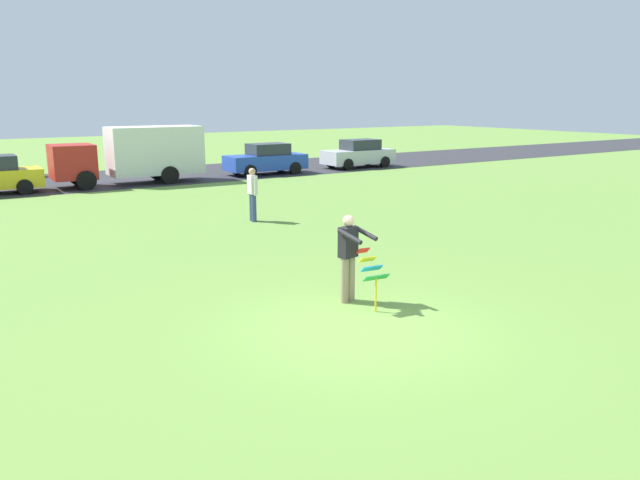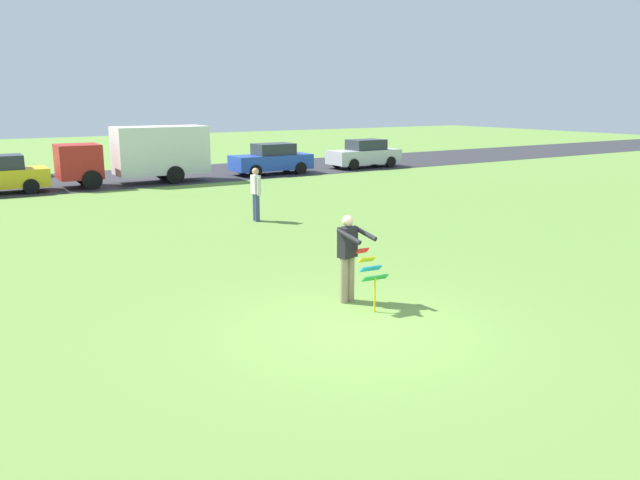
{
  "view_description": "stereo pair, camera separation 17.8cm",
  "coord_description": "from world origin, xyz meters",
  "px_view_note": "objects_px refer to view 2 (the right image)",
  "views": [
    {
      "loc": [
        -6.18,
        -8.27,
        3.92
      ],
      "look_at": [
        0.7,
        2.33,
        1.05
      ],
      "focal_mm": 35.21,
      "sensor_mm": 36.0,
      "label": 1
    },
    {
      "loc": [
        -6.03,
        -8.37,
        3.92
      ],
      "look_at": [
        0.7,
        2.33,
        1.05
      ],
      "focal_mm": 35.21,
      "sensor_mm": 36.0,
      "label": 2
    }
  ],
  "objects_px": {
    "parked_car_blue": "(272,159)",
    "parked_truck_red_cab": "(143,153)",
    "person_kite_flyer": "(348,255)",
    "kite_held": "(371,271)",
    "person_walker_near": "(256,193)",
    "parked_car_silver": "(364,154)"
  },
  "relations": [
    {
      "from": "parked_truck_red_cab",
      "to": "parked_car_silver",
      "type": "relative_size",
      "value": 1.6
    },
    {
      "from": "parked_truck_red_cab",
      "to": "parked_car_blue",
      "type": "height_order",
      "value": "parked_truck_red_cab"
    },
    {
      "from": "person_kite_flyer",
      "to": "person_walker_near",
      "type": "relative_size",
      "value": 1.0
    },
    {
      "from": "person_kite_flyer",
      "to": "parked_car_blue",
      "type": "height_order",
      "value": "person_kite_flyer"
    },
    {
      "from": "parked_car_blue",
      "to": "person_walker_near",
      "type": "relative_size",
      "value": 2.44
    },
    {
      "from": "kite_held",
      "to": "parked_truck_red_cab",
      "type": "bearing_deg",
      "value": 84.91
    },
    {
      "from": "kite_held",
      "to": "parked_car_blue",
      "type": "relative_size",
      "value": 0.27
    },
    {
      "from": "parked_truck_red_cab",
      "to": "parked_car_silver",
      "type": "bearing_deg",
      "value": -0.0
    },
    {
      "from": "person_kite_flyer",
      "to": "kite_held",
      "type": "distance_m",
      "value": 0.64
    },
    {
      "from": "person_walker_near",
      "to": "kite_held",
      "type": "bearing_deg",
      "value": -103.08
    },
    {
      "from": "parked_truck_red_cab",
      "to": "person_walker_near",
      "type": "bearing_deg",
      "value": -88.43
    },
    {
      "from": "person_kite_flyer",
      "to": "person_walker_near",
      "type": "bearing_deg",
      "value": 75.38
    },
    {
      "from": "parked_car_blue",
      "to": "parked_car_silver",
      "type": "bearing_deg",
      "value": 0.0
    },
    {
      "from": "parked_truck_red_cab",
      "to": "parked_car_blue",
      "type": "relative_size",
      "value": 1.6
    },
    {
      "from": "parked_car_silver",
      "to": "person_kite_flyer",
      "type": "bearing_deg",
      "value": -126.85
    },
    {
      "from": "parked_car_silver",
      "to": "kite_held",
      "type": "bearing_deg",
      "value": -125.84
    },
    {
      "from": "kite_held",
      "to": "parked_truck_red_cab",
      "type": "height_order",
      "value": "parked_truck_red_cab"
    },
    {
      "from": "parked_truck_red_cab",
      "to": "person_walker_near",
      "type": "height_order",
      "value": "parked_truck_red_cab"
    },
    {
      "from": "kite_held",
      "to": "parked_car_blue",
      "type": "distance_m",
      "value": 21.84
    },
    {
      "from": "kite_held",
      "to": "parked_car_silver",
      "type": "height_order",
      "value": "parked_car_silver"
    },
    {
      "from": "parked_car_blue",
      "to": "parked_truck_red_cab",
      "type": "bearing_deg",
      "value": 179.99
    },
    {
      "from": "person_kite_flyer",
      "to": "parked_car_blue",
      "type": "distance_m",
      "value": 21.32
    }
  ]
}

